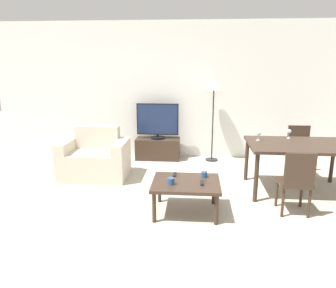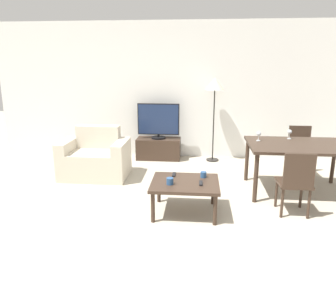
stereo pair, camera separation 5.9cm
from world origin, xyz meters
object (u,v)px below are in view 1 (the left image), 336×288
dining_table (299,149)px  floor_lamp (214,89)px  tv (158,121)px  dining_chair_far (299,148)px  armchair (95,159)px  wine_glass_center (289,132)px  remote_secondary (175,174)px  dining_chair_near (296,180)px  cup_colored_far (171,181)px  remote_primary (202,183)px  wine_glass_left (259,134)px  cup_white_near (204,174)px  tv_stand (158,149)px  coffee_table (186,185)px

dining_table → floor_lamp: size_ratio=0.91×
tv → dining_chair_far: size_ratio=0.98×
armchair → wine_glass_center: size_ratio=7.59×
floor_lamp → remote_secondary: (-0.61, -2.16, -0.99)m
remote_secondary → wine_glass_center: size_ratio=1.03×
dining_chair_near → wine_glass_center: wine_glass_center is taller
dining_chair_far → cup_colored_far: 2.75m
floor_lamp → remote_secondary: bearing=-105.7°
dining_chair_far → cup_colored_far: dining_chair_far is taller
dining_chair_near → remote_secondary: size_ratio=5.64×
floor_lamp → remote_primary: (-0.25, -2.45, -0.99)m
cup_colored_far → wine_glass_left: size_ratio=0.59×
cup_white_near → cup_colored_far: bearing=-144.7°
remote_secondary → dining_chair_near: bearing=-6.6°
cup_colored_far → remote_secondary: bearing=86.1°
tv_stand → wine_glass_center: size_ratio=5.97×
cup_white_near → cup_colored_far: cup_colored_far is taller
tv → coffee_table: 2.53m
dining_chair_far → armchair: bearing=-173.2°
tv → armchair: bearing=-129.1°
dining_chair_far → tv_stand: bearing=163.7°
dining_chair_far → wine_glass_left: wine_glass_left is taller
dining_table → dining_chair_far: dining_chair_far is taller
cup_colored_far → wine_glass_left: bearing=42.3°
wine_glass_center → wine_glass_left: bearing=-160.1°
remote_secondary → tv: bearing=102.4°
cup_white_near → wine_glass_center: wine_glass_center is taller
dining_table → wine_glass_center: 0.39m
tv_stand → cup_colored_far: size_ratio=10.05×
coffee_table → wine_glass_center: size_ratio=5.90×
tv → remote_primary: (0.84, -2.48, -0.34)m
armchair → dining_chair_far: (3.48, 0.42, 0.16)m
floor_lamp → wine_glass_center: floor_lamp is taller
remote_primary → dining_table: bearing=32.7°
tv → coffee_table: tv is taller
wine_glass_center → floor_lamp: bearing=133.8°
floor_lamp → cup_white_near: (-0.21, -2.20, -0.96)m
tv_stand → remote_primary: 2.63m
dining_chair_far → remote_primary: size_ratio=5.64×
tv_stand → dining_chair_far: size_ratio=1.03×
wine_glass_center → cup_white_near: bearing=-142.6°
tv_stand → coffee_table: bearing=-75.2°
dining_chair_near → remote_primary: dining_chair_near is taller
tv → wine_glass_left: bearing=-39.0°
remote_secondary → wine_glass_left: (1.23, 0.79, 0.41)m
dining_chair_near → dining_chair_far: same height
tv → dining_chair_near: 3.12m
tv → cup_colored_far: tv is taller
cup_colored_far → tv: bearing=100.2°
tv_stand → dining_table: bearing=-34.2°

